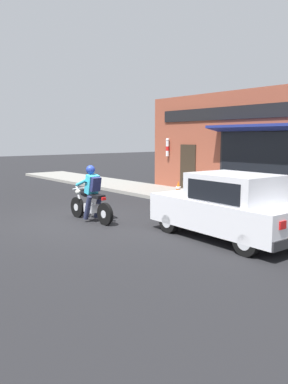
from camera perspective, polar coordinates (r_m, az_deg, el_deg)
ground_plane at (r=10.90m, az=-9.01°, el=-4.51°), size 80.00×80.00×0.00m
sidewalk_curb at (r=16.41m, az=1.65°, el=0.12°), size 2.60×22.00×0.14m
storefront_building at (r=15.06m, az=15.11°, el=6.90°), size 1.25×9.86×4.20m
motorcycle_with_rider at (r=10.86m, az=-8.11°, el=-0.90°), size 0.56×2.02×1.62m
car_hatchback at (r=9.07m, az=12.57°, el=-2.26°), size 1.83×3.86×1.57m
traffic_cone at (r=14.59m, az=5.25°, el=0.51°), size 0.36×0.36×0.60m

